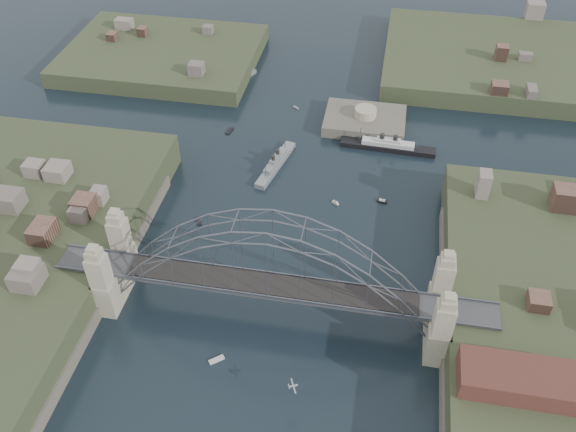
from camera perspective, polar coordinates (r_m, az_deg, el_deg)
The scene contains 19 objects.
ground at distance 122.99m, azimuth -1.53°, elevation -9.01°, with size 500.00×500.00×0.00m, color black.
bridge at distance 113.70m, azimuth -1.64°, elevation -5.08°, with size 84.00×13.80×24.60m.
shore_west at distance 141.47m, azimuth -25.01°, elevation -4.41°, with size 50.50×90.00×12.00m.
headland_nw at distance 208.27m, azimuth -11.47°, elevation 13.90°, with size 60.00×45.00×9.00m, color #343D24.
headland_ne at distance 211.04m, azimuth 18.66°, elevation 12.98°, with size 70.00×55.00×9.50m, color #343D24.
fort_island at distance 174.45m, azimuth 7.05°, elevation 8.22°, with size 22.00×16.00×9.40m.
wharf_shed at distance 108.69m, azimuth 20.83°, elevation -13.99°, with size 20.00×8.00×4.00m, color #592D26.
naval_cruiser_near at distance 156.97m, azimuth -1.15°, elevation 4.84°, with size 6.94×19.92×5.95m.
naval_cruiser_far at distance 193.74m, azimuth -4.50°, elevation 12.47°, with size 7.84×14.11×4.92m.
ocean_liner at distance 165.19m, azimuth 9.20°, elevation 6.38°, with size 25.00×4.39×6.11m.
aeroplane at distance 105.93m, azimuth 0.41°, elevation -15.44°, with size 1.68×2.83×0.44m.
small_boat_a at distance 142.87m, azimuth -8.26°, elevation -0.48°, with size 2.17×2.90×0.45m.
small_boat_b at distance 146.50m, azimuth 4.40°, elevation 1.23°, with size 1.86×1.43×1.43m.
small_boat_c at distance 116.96m, azimuth -6.62°, elevation -13.06°, with size 2.87×2.57×0.45m.
small_boat_d at distance 148.25m, azimuth 8.68°, elevation 1.38°, with size 2.53×1.29×1.43m.
small_boat_e at distance 171.09m, azimuth -5.41°, elevation 7.82°, with size 1.65×3.37×0.45m.
small_boat_f at distance 163.71m, azimuth 0.33°, elevation 6.27°, with size 1.62×1.00×0.45m.
small_boat_h at distance 180.40m, azimuth 0.74°, elevation 9.97°, with size 1.92×1.61×0.45m.
small_boat_i at distance 127.44m, azimuth 10.15°, elevation -6.91°, with size 1.72×2.61×2.38m.
Camera 1 is at (17.23, -75.80, 95.30)m, focal length 38.48 mm.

